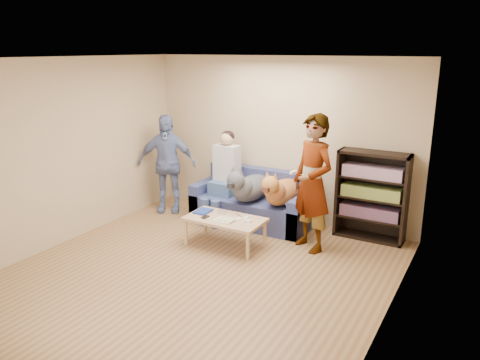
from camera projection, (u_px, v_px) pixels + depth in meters
The scene contains 26 objects.
ground at pixel (192, 278), 5.71m from camera, with size 5.00×5.00×0.00m, color brown.
ceiling at pixel (185, 58), 5.00m from camera, with size 5.00×5.00×0.00m, color white.
wall_back at pixel (280, 140), 7.45m from camera, with size 4.50×4.50×0.00m, color tan.
wall_left at pixel (55, 154), 6.42m from camera, with size 5.00×5.00×0.00m, color tan.
wall_right at pixel (389, 207), 4.29m from camera, with size 5.00×5.00×0.00m, color tan.
blanket at pixel (297, 204), 6.90m from camera, with size 0.38×0.32×0.13m, color #B1B2B6.
person_standing_right at pixel (313, 183), 6.31m from camera, with size 0.69×0.45×1.89m, color slate.
person_standing_left at pixel (167, 164), 7.86m from camera, with size 0.98×0.41×1.67m, color #7587BB.
held_controller at pixel (293, 172), 6.19m from camera, with size 0.04×0.13×0.03m, color white.
notebook_blue at pixel (203, 211), 6.76m from camera, with size 0.20×0.26×0.03m, color navy.
papers at pixel (224, 220), 6.42m from camera, with size 0.26×0.20×0.01m, color silver.
magazine at pixel (227, 219), 6.42m from camera, with size 0.22×0.17×0.01m, color #BCBB96.
camera_silver at pixel (222, 212), 6.68m from camera, with size 0.11×0.06×0.05m, color silver.
controller_a at pixel (246, 218), 6.48m from camera, with size 0.04×0.13×0.03m, color white.
controller_b at pixel (248, 221), 6.37m from camera, with size 0.09×0.06×0.03m, color silver.
headphone_cup_a at pixel (237, 220), 6.42m from camera, with size 0.07×0.07×0.02m, color silver.
headphone_cup_b at pixel (239, 218), 6.48m from camera, with size 0.07×0.07×0.02m, color white.
pen_orange at pixel (218, 221), 6.40m from camera, with size 0.01×0.01×0.14m, color orange.
pen_black at pixel (239, 215), 6.62m from camera, with size 0.01×0.01×0.14m, color black.
wallet at pixel (205, 217), 6.55m from camera, with size 0.07×0.12×0.01m, color black.
sofa at pixel (254, 205), 7.51m from camera, with size 1.90×0.85×0.82m.
person_seated at pixel (224, 173), 7.50m from camera, with size 0.40×0.73×1.47m.
dog_gray at pixel (249, 187), 7.18m from camera, with size 0.44×1.26×0.63m.
dog_tan at pixel (281, 191), 7.01m from camera, with size 0.42×1.17×0.61m.
coffee_table at pixel (225, 221), 6.54m from camera, with size 1.10×0.60×0.42m.
bookshelf at pixel (372, 194), 6.75m from camera, with size 1.00×0.34×1.30m.
Camera 1 is at (3.06, -4.21, 2.71)m, focal length 35.00 mm.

